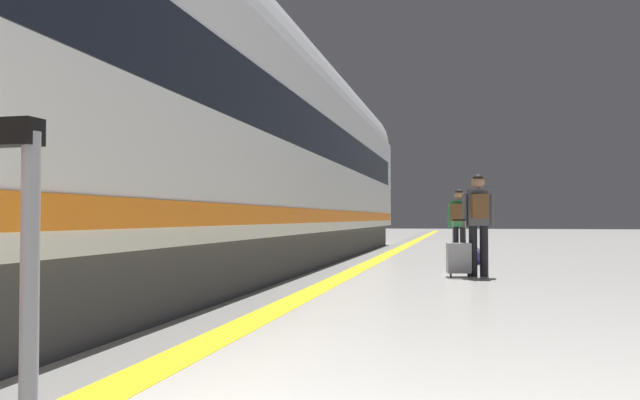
# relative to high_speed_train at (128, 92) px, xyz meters

# --- Properties ---
(safety_line_strip) EXTENTS (0.36, 80.00, 0.01)m
(safety_line_strip) POSITION_rel_high_speed_train_xyz_m (2.08, 3.02, -2.50)
(safety_line_strip) COLOR yellow
(safety_line_strip) RESTS_ON ground
(tactile_edge_band) EXTENTS (0.59, 80.00, 0.01)m
(tactile_edge_band) POSITION_rel_high_speed_train_xyz_m (1.76, 3.02, -2.50)
(tactile_edge_band) COLOR slate
(tactile_edge_band) RESTS_ON ground
(high_speed_train) EXTENTS (2.94, 35.14, 4.97)m
(high_speed_train) POSITION_rel_high_speed_train_xyz_m (0.00, 0.00, 0.00)
(high_speed_train) COLOR #38383D
(high_speed_train) RESTS_ON ground
(passenger_near) EXTENTS (0.52, 0.36, 1.69)m
(passenger_near) POSITION_rel_high_speed_train_xyz_m (4.26, 3.85, -1.50)
(passenger_near) COLOR black
(passenger_near) RESTS_ON ground
(suitcase_near) EXTENTS (0.41, 0.30, 0.94)m
(suitcase_near) POSITION_rel_high_speed_train_xyz_m (3.94, 3.72, -2.20)
(suitcase_near) COLOR #9E9EA3
(suitcase_near) RESTS_ON ground
(passenger_mid) EXTENTS (0.46, 0.38, 1.57)m
(passenger_mid) POSITION_rel_high_speed_train_xyz_m (3.93, 6.99, -1.57)
(passenger_mid) COLOR black
(passenger_mid) RESTS_ON ground
(duffel_bag_mid) EXTENTS (0.44, 0.26, 0.36)m
(duffel_bag_mid) POSITION_rel_high_speed_train_xyz_m (4.25, 6.66, -2.35)
(duffel_bag_mid) COLOR navy
(duffel_bag_mid) RESTS_ON ground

